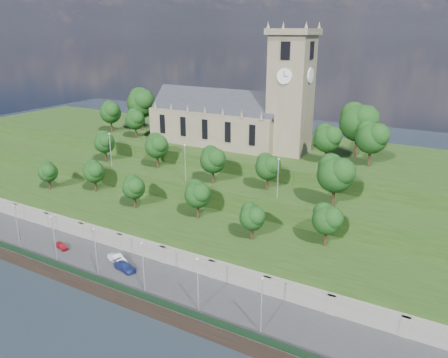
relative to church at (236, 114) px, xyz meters
The scene contains 17 objects.
ground 51.21m from the church, 90.98° to the right, with size 320.00×320.00×0.00m, color black.
promenade 45.42m from the church, 91.13° to the right, with size 160.00×12.00×2.00m, color #2D2D30.
quay_wall 50.78m from the church, 90.98° to the right, with size 160.00×0.50×2.20m, color black.
fence 49.57m from the church, 91.00° to the right, with size 160.00×0.10×1.20m, color black.
retaining_wall 39.48m from the church, 91.33° to the right, with size 160.00×2.10×5.00m.
embankment_lower 33.57m from the church, 91.61° to the right, with size 160.00×12.00×8.00m, color #1D3712.
embankment_upper 23.71m from the church, 92.66° to the right, with size 160.00×10.00×12.00m, color #1D3712.
hilltop 15.57m from the church, 101.11° to the left, with size 160.00×32.00×15.00m, color #1D3712.
church is the anchor object (origin of this frame).
trees_lower 29.47m from the church, 87.06° to the right, with size 64.83×8.47×7.23m.
trees_upper 19.91m from the church, 68.81° to the right, with size 59.54×8.67×9.18m.
trees_hilltop 0.83m from the church, 16.98° to the left, with size 73.08×16.35×11.57m.
lamp_posts_promenade 46.29m from the church, 93.67° to the right, with size 60.36×0.36×8.55m.
lamp_posts_upper 20.92m from the church, 92.26° to the right, with size 40.36×0.36×7.56m.
car_left 47.38m from the church, 111.04° to the right, with size 1.38×3.43×1.17m, color maroon.
car_middle 43.73m from the church, 93.93° to the right, with size 1.60×4.58×1.51m, color silver.
car_right 44.83m from the church, 89.75° to the right, with size 1.91×4.71×1.37m, color navy.
Camera 1 is at (48.05, -42.83, 40.76)m, focal length 35.00 mm.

